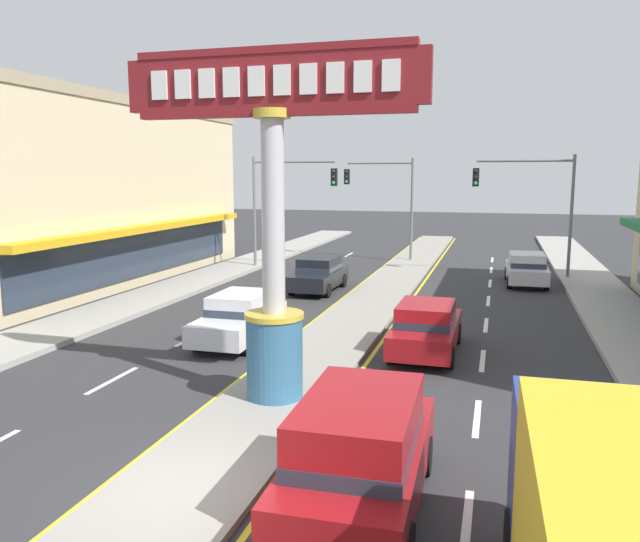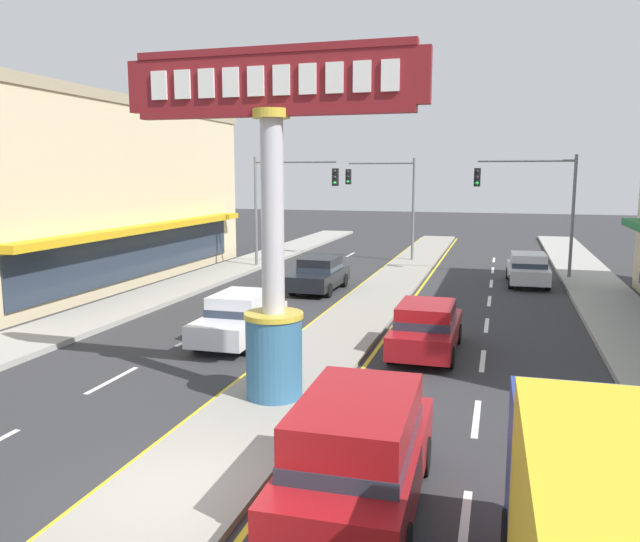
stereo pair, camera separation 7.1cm
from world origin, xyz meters
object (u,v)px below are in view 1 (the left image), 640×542
storefront_left (73,192)px  sedan_kerb_right (319,274)px  district_sign (273,234)px  traffic_light_left_side (284,193)px  sedan_near_left_lane (240,317)px  traffic_light_median_far (387,192)px  traffic_light_right_side (535,195)px  sedan_far_right_lane (526,268)px  sedan_far_left_oncoming (426,327)px  suv_near_right_lane (360,452)px

storefront_left → sedan_kerb_right: (12.12, 0.90, -3.59)m
district_sign → sedan_kerb_right: (-2.91, 13.75, -3.14)m
traffic_light_left_side → sedan_near_left_lane: traffic_light_left_side is taller
district_sign → traffic_light_median_far: 24.44m
storefront_left → traffic_light_right_side: (21.53, 6.98, -0.13)m
storefront_left → traffic_light_left_side: storefront_left is taller
traffic_light_left_side → sedan_near_left_lane: size_ratio=1.43×
sedan_kerb_right → sedan_far_right_lane: bearing=25.1°
traffic_light_right_side → traffic_light_median_far: size_ratio=1.00×
traffic_light_left_side → sedan_near_left_lane: 15.43m
traffic_light_left_side → sedan_far_right_lane: 13.24m
sedan_far_right_lane → traffic_light_right_side: bearing=81.1°
sedan_near_left_lane → traffic_light_left_side: bearing=103.8°
traffic_light_right_side → traffic_light_median_far: bearing=150.9°
sedan_near_left_lane → sedan_far_left_oncoming: size_ratio=1.00×
sedan_far_left_oncoming → traffic_light_right_side: bearing=76.4°
district_sign → sedan_far_right_lane: size_ratio=1.79×
traffic_light_right_side → sedan_near_left_lane: traffic_light_right_side is taller
traffic_light_left_side → sedan_far_right_lane: bearing=-6.0°
sedan_far_right_lane → sedan_kerb_right: size_ratio=1.01×
district_sign → sedan_near_left_lane: 6.40m
district_sign → sedan_far_right_lane: 19.32m
traffic_light_median_far → storefront_left: bearing=-139.2°
district_sign → sedan_far_right_lane: bearing=71.0°
traffic_light_right_side → traffic_light_median_far: 9.36m
sedan_near_left_lane → sedan_far_left_oncoming: 5.82m
sedan_near_left_lane → district_sign: bearing=-58.5°
district_sign → suv_near_right_lane: (2.91, -4.11, -2.95)m
traffic_light_left_side → sedan_far_right_lane: (12.71, -1.34, -3.46)m
storefront_left → traffic_light_right_side: 22.63m
sedan_kerb_right → district_sign: bearing=-78.1°
district_sign → traffic_light_right_side: bearing=71.9°
district_sign → suv_near_right_lane: bearing=-54.7°
sedan_far_left_oncoming → district_sign: bearing=-120.2°
traffic_light_median_far → sedan_near_left_lane: 19.96m
traffic_light_left_side → suv_near_right_lane: bearing=-68.2°
sedan_far_right_lane → sedan_kerb_right: (-9.12, -4.27, 0.00)m
storefront_left → district_sign: bearing=-40.5°
storefront_left → sedan_near_left_lane: size_ratio=5.08×
traffic_light_right_side → traffic_light_median_far: (-8.18, 4.55, -0.05)m
sedan_far_right_lane → sedan_near_left_lane: bearing=-124.5°
sedan_kerb_right → traffic_light_right_side: bearing=32.9°
traffic_light_right_side → traffic_light_median_far: same height
storefront_left → traffic_light_right_side: bearing=18.0°
sedan_far_right_lane → sedan_kerb_right: bearing=-154.9°
traffic_light_right_side → suv_near_right_lane: bearing=-98.5°
suv_near_right_lane → sedan_far_left_oncoming: bearing=90.0°
sedan_far_right_lane → sedan_kerb_right: same height
sedan_far_right_lane → sedan_far_left_oncoming: (-3.30, -13.02, 0.00)m
suv_near_right_lane → sedan_far_left_oncoming: (-0.00, 9.12, -0.20)m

